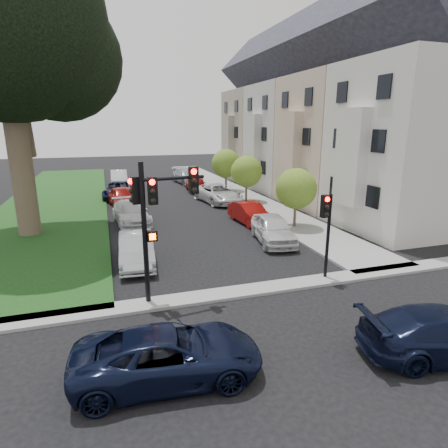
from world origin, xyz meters
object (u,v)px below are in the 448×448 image
object	(u,v)px
car_parked_3	(196,184)
car_parked_6	(131,213)
car_cross_far	(446,333)
car_cross_near	(169,354)
car_parked_7	(123,197)
car_parked_5	(136,249)
traffic_signal_secondary	(327,221)
car_parked_2	(218,193)
small_tree_a	(296,189)
traffic_signal_main	(155,208)
car_parked_4	(187,176)
car_parked_9	(119,178)
car_parked_0	(273,229)
car_parked_1	(250,213)
small_tree_c	(226,163)
car_parked_8	(118,190)
small_tree_b	(247,172)

from	to	relation	value
car_parked_3	car_parked_6	world-z (taller)	car_parked_6
car_cross_far	car_cross_near	bearing A→B (deg)	91.35
car_cross_near	car_parked_7	world-z (taller)	car_parked_7
car_cross_near	car_parked_5	distance (m)	8.58
traffic_signal_secondary	car_cross_near	size ratio (longest dim) A/B	0.76
car_parked_2	small_tree_a	bearing A→B (deg)	-84.39
car_parked_6	car_parked_7	bearing A→B (deg)	86.41
traffic_signal_main	car_parked_4	size ratio (longest dim) A/B	0.94
car_cross_far	car_parked_9	bearing A→B (deg)	23.78
traffic_signal_secondary	car_parked_0	size ratio (longest dim) A/B	0.81
car_parked_1	car_parked_6	distance (m)	7.84
car_parked_6	car_parked_7	world-z (taller)	car_parked_7
small_tree_a	car_parked_3	distance (m)	15.27
small_tree_c	car_parked_3	distance (m)	3.53
car_cross_far	car_parked_1	size ratio (longest dim) A/B	1.15
traffic_signal_secondary	car_parked_4	world-z (taller)	traffic_signal_secondary
car_parked_4	car_parked_8	bearing A→B (deg)	-147.50
car_parked_1	car_parked_9	distance (m)	20.73
car_cross_far	car_parked_5	bearing A→B (deg)	49.24
small_tree_a	car_parked_1	size ratio (longest dim) A/B	0.90
car_parked_2	car_parked_7	xyz separation A→B (m)	(-7.69, 0.61, 0.03)
small_tree_c	traffic_signal_secondary	world-z (taller)	small_tree_c
small_tree_c	small_tree_a	bearing A→B (deg)	-90.00
car_cross_near	car_parked_6	bearing A→B (deg)	3.79
car_parked_9	car_parked_1	bearing A→B (deg)	-67.31
small_tree_b	car_parked_6	world-z (taller)	small_tree_b
traffic_signal_main	traffic_signal_secondary	distance (m)	6.95
small_tree_b	car_parked_4	distance (m)	12.14
small_tree_b	car_parked_5	xyz separation A→B (m)	(-10.02, -11.82, -1.86)
small_tree_c	car_parked_6	bearing A→B (deg)	-135.35
car_parked_3	car_parked_9	bearing A→B (deg)	141.86
car_cross_near	car_parked_2	size ratio (longest dim) A/B	0.88
small_tree_a	car_parked_8	bearing A→B (deg)	126.41
traffic_signal_secondary	car_parked_2	bearing A→B (deg)	88.37
traffic_signal_main	car_parked_3	xyz separation A→B (m)	(6.86, 22.48, -2.85)
car_cross_near	car_parked_1	xyz separation A→B (m)	(7.73, 13.88, 0.02)
car_parked_3	car_parked_5	bearing A→B (deg)	-107.43
small_tree_a	car_parked_7	bearing A→B (deg)	135.52
car_parked_1	car_parked_7	distance (m)	10.95
small_tree_a	car_parked_0	distance (m)	3.79
small_tree_c	car_parked_9	distance (m)	12.32
traffic_signal_main	car_parked_3	bearing A→B (deg)	73.02
traffic_signal_secondary	car_parked_5	xyz separation A→B (m)	(-7.30, 4.26, -1.83)
small_tree_a	car_parked_3	size ratio (longest dim) A/B	0.91
small_tree_a	car_parked_8	distance (m)	17.20
small_tree_a	car_parked_6	size ratio (longest dim) A/B	0.76
small_tree_c	car_parked_1	bearing A→B (deg)	-100.63
car_parked_5	car_parked_9	distance (m)	24.65
car_parked_1	car_parked_3	distance (m)	12.97
small_tree_b	traffic_signal_secondary	xyz separation A→B (m)	(-2.72, -16.08, -0.03)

